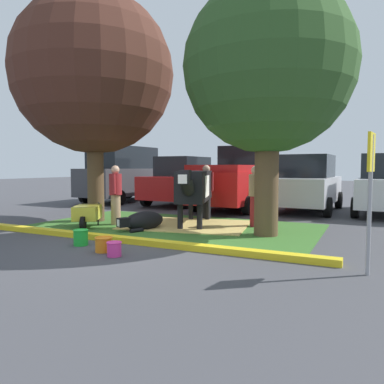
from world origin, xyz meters
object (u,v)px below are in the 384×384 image
object	(u,v)px
sedan_silver	(308,184)
bucket_orange	(104,244)
wheelbarrow	(87,213)
bucket_green	(81,237)
cow_holstein	(194,186)
calf_lying	(143,221)
shade_tree_right	(268,69)
suv_dark_grey	(124,174)
parking_sign	(371,175)
bucket_pink	(114,249)
sedan_red	(183,181)
person_visitor_far	(206,190)
person_handler	(116,193)
shade_tree_left	(94,74)
pickup_truck_black	(240,179)

from	to	relation	value
sedan_silver	bucket_orange	bearing A→B (deg)	-106.39
wheelbarrow	sedan_silver	world-z (taller)	sedan_silver
bucket_green	sedan_silver	size ratio (longest dim) A/B	0.07
cow_holstein	calf_lying	xyz separation A→B (m)	(-0.84, -1.21, -0.83)
shade_tree_right	suv_dark_grey	xyz separation A→B (m)	(-8.10, 5.54, -2.51)
wheelbarrow	bucket_green	world-z (taller)	wheelbarrow
calf_lying	parking_sign	bearing A→B (deg)	-19.06
wheelbarrow	bucket_pink	xyz separation A→B (m)	(2.57, -2.16, -0.25)
sedan_red	person_visitor_far	bearing A→B (deg)	-54.01
person_handler	bucket_pink	bearing A→B (deg)	-52.75
shade_tree_left	cow_holstein	xyz separation A→B (m)	(2.94, 0.51, -3.16)
sedan_red	sedan_silver	distance (m)	5.15
cow_holstein	sedan_red	xyz separation A→B (m)	(-2.92, 4.98, -0.08)
bucket_green	sedan_red	bearing A→B (deg)	103.13
person_visitor_far	bucket_orange	xyz separation A→B (m)	(-0.04, -4.68, -0.74)
sedan_red	sedan_silver	xyz separation A→B (m)	(5.14, -0.15, 0.00)
shade_tree_right	bucket_pink	xyz separation A→B (m)	(-1.93, -3.08, -3.64)
bucket_orange	wheelbarrow	bearing A→B (deg)	137.80
bucket_orange	sedan_red	xyz separation A→B (m)	(-2.70, 8.46, 0.84)
shade_tree_left	person_visitor_far	bearing A→B (deg)	31.93
bucket_orange	pickup_truck_black	world-z (taller)	pickup_truck_black
wheelbarrow	bucket_orange	world-z (taller)	wheelbarrow
bucket_orange	cow_holstein	bearing A→B (deg)	86.46
cow_holstein	person_visitor_far	world-z (taller)	person_visitor_far
suv_dark_grey	sedan_silver	distance (m)	8.22
person_handler	parking_sign	world-z (taller)	parking_sign
person_handler	bucket_orange	xyz separation A→B (m)	(1.77, -2.65, -0.73)
shade_tree_left	suv_dark_grey	xyz separation A→B (m)	(-3.05, 5.46, -2.96)
bucket_pink	sedan_silver	size ratio (longest dim) A/B	0.06
person_handler	wheelbarrow	distance (m)	0.93
bucket_orange	calf_lying	bearing A→B (deg)	105.30
person_handler	bucket_orange	bearing A→B (deg)	-56.30
bucket_orange	bucket_pink	bearing A→B (deg)	-26.48
bucket_pink	bucket_green	bearing A→B (deg)	159.60
shade_tree_left	parking_sign	distance (m)	8.07
shade_tree_left	calf_lying	xyz separation A→B (m)	(2.10, -0.70, -3.99)
shade_tree_left	suv_dark_grey	world-z (taller)	shade_tree_left
shade_tree_left	sedan_silver	world-z (taller)	shade_tree_left
shade_tree_left	bucket_green	bearing A→B (deg)	-54.54
bucket_green	bucket_orange	size ratio (longest dim) A/B	0.95
wheelbarrow	pickup_truck_black	world-z (taller)	pickup_truck_black
person_handler	person_visitor_far	xyz separation A→B (m)	(1.80, 2.04, 0.01)
person_visitor_far	pickup_truck_black	world-z (taller)	pickup_truck_black
person_handler	bucket_green	size ratio (longest dim) A/B	5.06
shade_tree_right	bucket_pink	size ratio (longest dim) A/B	20.69
sedan_red	sedan_silver	bearing A→B (deg)	-1.72
bucket_pink	shade_tree_right	bearing A→B (deg)	57.98
calf_lying	sedan_red	size ratio (longest dim) A/B	0.30
sedan_red	pickup_truck_black	world-z (taller)	pickup_truck_black
person_handler	sedan_silver	distance (m)	7.05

